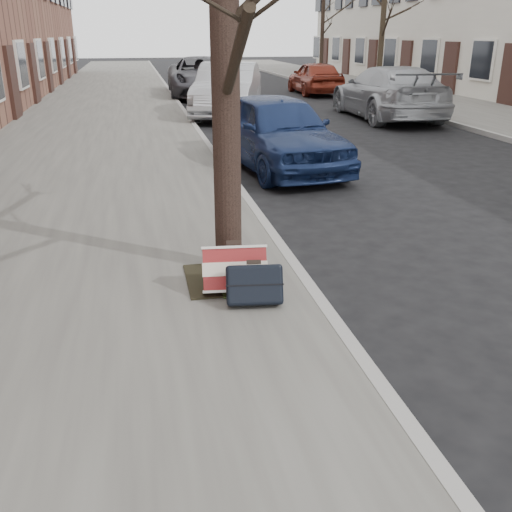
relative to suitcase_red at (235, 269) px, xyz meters
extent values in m
plane|color=black|center=(1.99, -0.89, -0.35)|extent=(120.00, 120.00, 0.00)
cube|color=slate|center=(-1.71, 14.11, -0.29)|extent=(5.00, 70.00, 0.12)
cube|color=slate|center=(9.79, 14.11, -0.29)|extent=(4.00, 70.00, 0.12)
cube|color=black|center=(-0.01, 0.31, -0.22)|extent=(0.85, 0.85, 0.02)
cube|color=maroon|center=(0.00, 0.00, 0.00)|extent=(0.62, 0.38, 0.46)
cube|color=black|center=(0.13, -0.30, -0.03)|extent=(0.54, 0.36, 0.40)
imported|color=#16244D|center=(1.78, 5.60, 0.35)|extent=(2.22, 4.31, 1.40)
imported|color=#AEB1B6|center=(2.04, 13.03, 0.44)|extent=(2.95, 5.08, 1.58)
imported|color=#3B3A40|center=(1.93, 19.05, 0.42)|extent=(2.76, 5.65, 1.55)
imported|color=#95989C|center=(6.62, 11.51, 0.42)|extent=(2.38, 5.39, 1.54)
imported|color=maroon|center=(6.70, 19.03, 0.33)|extent=(1.68, 4.01, 1.36)
cylinder|color=black|center=(9.19, 18.22, 2.27)|extent=(0.22, 0.22, 5.01)
cylinder|color=black|center=(9.19, 25.99, 2.44)|extent=(0.20, 0.20, 5.35)
camera|label=1|loc=(-0.81, -4.88, 2.07)|focal=40.00mm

